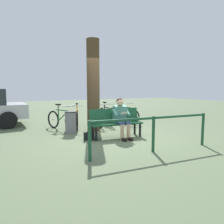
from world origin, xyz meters
name	(u,v)px	position (x,y,z in m)	size (l,w,h in m)	color
ground_plane	(116,137)	(0.00, 0.00, 0.00)	(40.00, 40.00, 0.00)	#566647
bench	(116,121)	(-0.02, -0.04, 0.51)	(1.64, 0.64, 0.87)	#194C2D
person_reading	(121,116)	(-0.11, 0.14, 0.66)	(0.52, 0.79, 1.20)	#4C8C7A
handbag	(89,136)	(0.86, -0.05, 0.12)	(0.30, 0.14, 0.24)	black
tree_trunk	(93,86)	(0.20, -1.22, 1.58)	(0.44, 0.44, 3.16)	#4C3823
litter_bin	(71,122)	(1.03, -1.22, 0.37)	(0.39, 0.39, 0.73)	slate
bicycle_red	(123,115)	(-1.51, -2.02, 0.36)	(0.72, 1.58, 0.94)	black
bicycle_black	(106,116)	(-0.77, -2.15, 0.36)	(0.48, 1.67, 0.94)	black
bicycle_silver	(95,117)	(-0.23, -2.02, 0.36)	(0.48, 1.68, 0.94)	black
bicycle_green	(77,118)	(0.53, -2.00, 0.36)	(0.68, 1.60, 0.94)	black
bicycle_orange	(62,120)	(1.14, -1.91, 0.36)	(0.73, 1.57, 0.94)	black
railing_fence	(153,127)	(-0.03, 1.73, 0.59)	(3.16, 0.36, 0.85)	#194C2D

